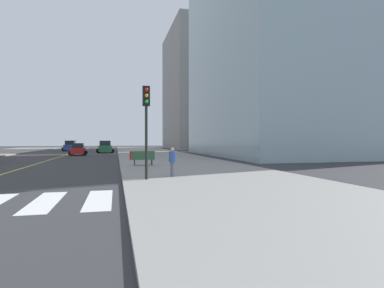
{
  "coord_description": "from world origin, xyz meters",
  "views": [
    {
      "loc": [
        6.89,
        -7.7,
        2.15
      ],
      "look_at": [
        14.63,
        24.03,
        1.72
      ],
      "focal_mm": 29.27,
      "sensor_mm": 36.0,
      "label": 1
    }
  ],
  "objects_px": {
    "fire_hydrant": "(131,156)",
    "car_green_third": "(105,147)",
    "car_blue_second": "(71,146)",
    "traffic_light_near_corner": "(146,114)",
    "car_red_fourth": "(78,150)",
    "pedestrian_waiting_east": "(173,160)",
    "park_bench": "(143,158)"
  },
  "relations": [
    {
      "from": "car_green_third",
      "to": "pedestrian_waiting_east",
      "type": "relative_size",
      "value": 2.89
    },
    {
      "from": "traffic_light_near_corner",
      "to": "pedestrian_waiting_east",
      "type": "height_order",
      "value": "traffic_light_near_corner"
    },
    {
      "from": "park_bench",
      "to": "fire_hydrant",
      "type": "xyz_separation_m",
      "value": [
        -0.63,
        7.02,
        -0.11
      ]
    },
    {
      "from": "car_blue_second",
      "to": "fire_hydrant",
      "type": "distance_m",
      "value": 33.81
    },
    {
      "from": "car_red_fourth",
      "to": "fire_hydrant",
      "type": "relative_size",
      "value": 4.29
    },
    {
      "from": "traffic_light_near_corner",
      "to": "fire_hydrant",
      "type": "height_order",
      "value": "traffic_light_near_corner"
    },
    {
      "from": "traffic_light_near_corner",
      "to": "fire_hydrant",
      "type": "relative_size",
      "value": 5.3
    },
    {
      "from": "car_blue_second",
      "to": "park_bench",
      "type": "height_order",
      "value": "car_blue_second"
    },
    {
      "from": "car_red_fourth",
      "to": "fire_hydrant",
      "type": "distance_m",
      "value": 15.9
    },
    {
      "from": "traffic_light_near_corner",
      "to": "pedestrian_waiting_east",
      "type": "relative_size",
      "value": 2.96
    },
    {
      "from": "park_bench",
      "to": "fire_hydrant",
      "type": "height_order",
      "value": "park_bench"
    },
    {
      "from": "car_green_third",
      "to": "fire_hydrant",
      "type": "xyz_separation_m",
      "value": [
        3.2,
        -21.53,
        -0.36
      ]
    },
    {
      "from": "pedestrian_waiting_east",
      "to": "fire_hydrant",
      "type": "relative_size",
      "value": 1.79
    },
    {
      "from": "traffic_light_near_corner",
      "to": "park_bench",
      "type": "distance_m",
      "value": 9.33
    },
    {
      "from": "car_blue_second",
      "to": "car_green_third",
      "type": "height_order",
      "value": "car_blue_second"
    },
    {
      "from": "pedestrian_waiting_east",
      "to": "car_red_fourth",
      "type": "bearing_deg",
      "value": -169.73
    },
    {
      "from": "car_red_fourth",
      "to": "traffic_light_near_corner",
      "type": "bearing_deg",
      "value": 101.1
    },
    {
      "from": "car_green_third",
      "to": "park_bench",
      "type": "height_order",
      "value": "car_green_third"
    },
    {
      "from": "car_green_third",
      "to": "park_bench",
      "type": "distance_m",
      "value": 28.8
    },
    {
      "from": "car_blue_second",
      "to": "traffic_light_near_corner",
      "type": "bearing_deg",
      "value": -78.58
    },
    {
      "from": "car_blue_second",
      "to": "fire_hydrant",
      "type": "xyz_separation_m",
      "value": [
        9.96,
        -32.31,
        -0.36
      ]
    },
    {
      "from": "car_green_third",
      "to": "car_red_fourth",
      "type": "distance_m",
      "value": 7.82
    },
    {
      "from": "car_blue_second",
      "to": "park_bench",
      "type": "xyz_separation_m",
      "value": [
        10.59,
        -39.33,
        -0.25
      ]
    },
    {
      "from": "pedestrian_waiting_east",
      "to": "fire_hydrant",
      "type": "bearing_deg",
      "value": -179.24
    },
    {
      "from": "car_blue_second",
      "to": "fire_hydrant",
      "type": "height_order",
      "value": "car_blue_second"
    },
    {
      "from": "car_green_third",
      "to": "fire_hydrant",
      "type": "relative_size",
      "value": 5.17
    },
    {
      "from": "pedestrian_waiting_east",
      "to": "car_green_third",
      "type": "bearing_deg",
      "value": -177.73
    },
    {
      "from": "traffic_light_near_corner",
      "to": "car_green_third",
      "type": "bearing_deg",
      "value": -85.05
    },
    {
      "from": "fire_hydrant",
      "to": "traffic_light_near_corner",
      "type": "bearing_deg",
      "value": -89.84
    },
    {
      "from": "car_red_fourth",
      "to": "car_blue_second",
      "type": "bearing_deg",
      "value": -80.45
    },
    {
      "from": "fire_hydrant",
      "to": "car_green_third",
      "type": "bearing_deg",
      "value": 98.45
    },
    {
      "from": "car_green_third",
      "to": "pedestrian_waiting_east",
      "type": "height_order",
      "value": "car_green_third"
    }
  ]
}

